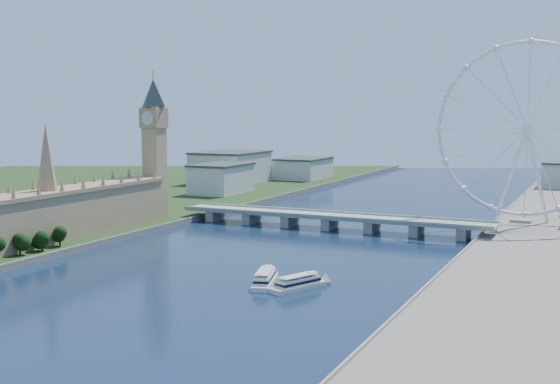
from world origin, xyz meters
The scene contains 7 objects.
parliament_range centered at (-128.00, 170.00, 18.48)m, with size 24.00×200.00×70.00m.
big_ben centered at (-128.00, 278.00, 66.57)m, with size 20.02×20.02×110.00m.
westminster_bridge centered at (0.00, 300.00, 6.63)m, with size 220.00×22.00×9.50m.
london_eye centered at (119.98, 355.08, 67.52)m, with size 113.60×39.12×124.30m.
city_skyline centered at (39.22, 560.08, 16.96)m, with size 505.00×280.00×32.00m.
tour_boat_near centered at (29.21, 140.54, 0.00)m, with size 8.41×32.75×7.27m, color silver, non-canonical shape.
tour_boat_far centered at (46.43, 139.43, 0.00)m, with size 8.10×31.58×7.00m, color beige, non-canonical shape.
Camera 1 is at (169.77, -142.95, 79.28)m, focal length 45.00 mm.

